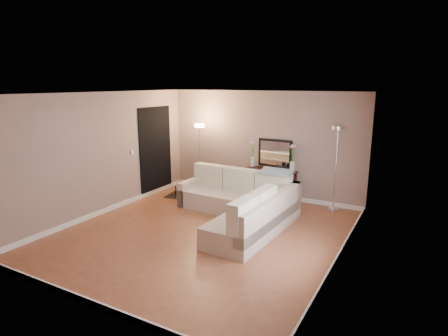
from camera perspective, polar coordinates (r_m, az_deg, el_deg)
The scene contains 23 objects.
floor at distance 7.23m, azimuth -3.12°, elevation -9.82°, with size 5.00×5.50×0.01m, color brown.
ceiling at distance 6.67m, azimuth -3.39°, elevation 11.34°, with size 5.00×5.50×0.01m, color white.
wall_back at distance 9.24m, azimuth 5.90°, elevation 3.58°, with size 5.00×0.02×2.60m, color gray.
wall_front at distance 4.81m, azimuth -21.09°, elevation -5.95°, with size 5.00×0.02×2.60m, color gray.
wall_left at distance 8.42m, azimuth -17.89°, elevation 2.11°, with size 0.02×5.50×2.60m, color gray.
wall_right at distance 5.92m, azimuth 17.80°, elevation -2.24°, with size 0.02×5.50×2.60m, color gray.
baseboard_back at distance 9.50m, azimuth 5.67°, elevation -3.90°, with size 5.00×0.03×0.10m, color white.
baseboard_front at distance 5.34m, azimuth -19.74°, elevation -18.69°, with size 5.00×0.03×0.10m, color white.
baseboard_left at distance 8.71m, azimuth -17.21°, elevation -6.01°, with size 0.03×5.50×0.10m, color white.
baseboard_right at distance 6.36m, azimuth 16.79°, elevation -13.16°, with size 0.03×5.50×0.10m, color white.
doorway at distance 9.65m, azimuth -10.37°, elevation 2.63°, with size 0.02×1.20×2.20m, color black.
switch_plate at distance 9.01m, azimuth -13.80°, elevation 2.38°, with size 0.02×0.08×0.12m, color white.
sectional_sofa at distance 7.74m, azimuth 2.74°, elevation -5.51°, with size 2.67×2.64×0.93m.
throw_blanket at distance 7.93m, azimuth 7.99°, elevation -0.58°, with size 0.66×0.38×0.05m, color gray.
console_table at distance 9.13m, azimuth 6.77°, elevation -2.17°, with size 1.25×0.41×0.76m.
leaning_mirror at distance 9.09m, azimuth 7.77°, elevation 2.24°, with size 0.87×0.10×0.68m.
table_decor at distance 8.98m, azimuth 7.17°, elevation 0.06°, with size 0.52×0.12×0.12m.
flower_vase_left at distance 9.19m, azimuth 4.41°, elevation 1.96°, with size 0.14×0.12×0.65m.
flower_vase_right at distance 8.75m, azimuth 10.39°, elevation 1.24°, with size 0.14×0.12×0.65m.
floor_lamp_lit at distance 9.50m, azimuth -3.71°, elevation 3.58°, with size 0.29×0.29×1.77m.
floor_lamp_unlit at distance 8.42m, azimuth 16.81°, elevation 2.44°, with size 0.34×0.34×1.89m.
charcoal_rug at distance 9.52m, azimuth -4.92°, elevation -4.12°, with size 1.16×0.87×0.02m, color black.
black_bag at distance 9.46m, azimuth -6.25°, elevation -3.32°, with size 0.33×0.23×0.21m, color black.
Camera 1 is at (3.56, -5.64, 2.78)m, focal length 30.00 mm.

